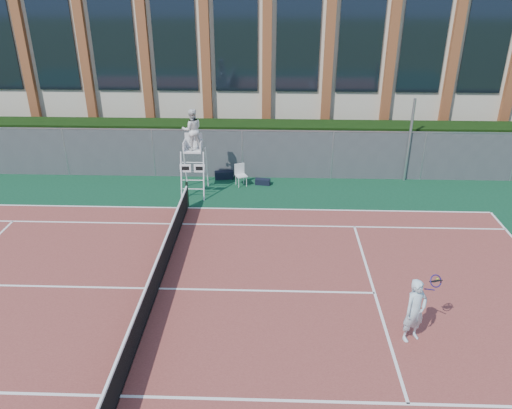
{
  "coord_description": "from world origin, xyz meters",
  "views": [
    {
      "loc": [
        3.33,
        -12.19,
        8.72
      ],
      "look_at": [
        2.81,
        3.0,
        1.42
      ],
      "focal_mm": 35.0,
      "sensor_mm": 36.0,
      "label": 1
    }
  ],
  "objects_px": {
    "steel_pole": "(409,141)",
    "umpire_chair": "(192,132)",
    "plastic_chair": "(240,173)",
    "tennis_player": "(415,310)"
  },
  "relations": [
    {
      "from": "steel_pole",
      "to": "umpire_chair",
      "type": "distance_m",
      "value": 9.35
    },
    {
      "from": "tennis_player",
      "to": "plastic_chair",
      "type": "bearing_deg",
      "value": 116.96
    },
    {
      "from": "steel_pole",
      "to": "plastic_chair",
      "type": "relative_size",
      "value": 3.84
    },
    {
      "from": "steel_pole",
      "to": "tennis_player",
      "type": "xyz_separation_m",
      "value": [
        -2.3,
        -10.65,
        -0.93
      ]
    },
    {
      "from": "steel_pole",
      "to": "umpire_chair",
      "type": "height_order",
      "value": "steel_pole"
    },
    {
      "from": "steel_pole",
      "to": "plastic_chair",
      "type": "distance_m",
      "value": 7.46
    },
    {
      "from": "plastic_chair",
      "to": "tennis_player",
      "type": "xyz_separation_m",
      "value": [
        5.02,
        -9.86,
        0.34
      ]
    },
    {
      "from": "plastic_chair",
      "to": "steel_pole",
      "type": "bearing_deg",
      "value": 6.16
    },
    {
      "from": "plastic_chair",
      "to": "tennis_player",
      "type": "distance_m",
      "value": 11.07
    },
    {
      "from": "steel_pole",
      "to": "tennis_player",
      "type": "distance_m",
      "value": 10.94
    }
  ]
}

